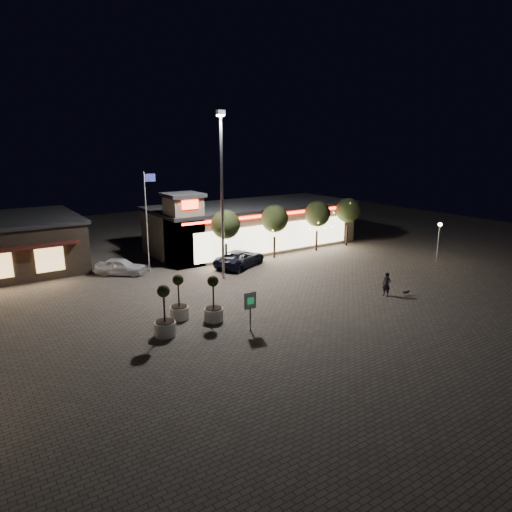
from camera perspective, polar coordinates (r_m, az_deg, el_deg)
ground at (r=27.69m, az=0.64°, el=-7.58°), size 90.00×90.00×0.00m
retail_building at (r=44.86m, az=-0.79°, el=3.88°), size 20.40×8.40×6.10m
floodlight_pole at (r=33.70m, az=-4.29°, el=8.64°), size 0.60×0.40×12.38m
flagpole at (r=36.86m, az=-13.42°, el=5.21°), size 0.95×0.10×8.00m
lamp_post_east at (r=42.35m, az=21.92°, el=2.55°), size 0.36×0.36×3.48m
string_tree_a at (r=37.75m, az=-3.81°, el=3.95°), size 2.42×2.42×4.79m
string_tree_b at (r=40.44m, az=2.34°, el=4.66°), size 2.42×2.42×4.79m
string_tree_c at (r=43.55m, az=7.68°, el=5.24°), size 2.42×2.42×4.79m
string_tree_d at (r=46.27m, az=11.42°, el=5.61°), size 2.42×2.42×4.79m
pickup_truck at (r=38.25m, az=-1.98°, el=-0.27°), size 5.61×4.25×1.41m
white_sedan at (r=37.39m, az=-16.58°, el=-1.28°), size 4.03×3.65×1.33m
pedestrian at (r=32.16m, az=16.00°, el=-3.44°), size 0.52×0.68×1.65m
dog at (r=32.89m, az=18.30°, el=-4.23°), size 0.52×0.33×0.28m
planter_left at (r=27.49m, az=-9.59°, el=-6.07°), size 1.11×1.11×2.73m
planter_mid at (r=25.32m, az=-11.32°, el=-7.85°), size 1.17×1.17×2.87m
planter_right at (r=26.93m, az=-5.32°, el=-6.35°), size 1.12×1.12×2.75m
valet_sign at (r=25.29m, az=-0.73°, el=-6.00°), size 0.73×0.14×2.21m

